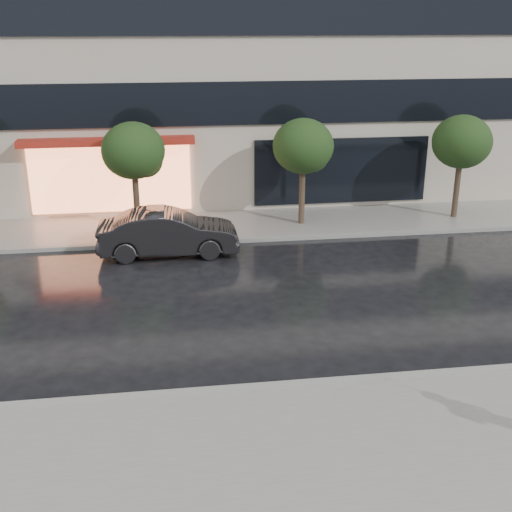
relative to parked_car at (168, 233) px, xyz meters
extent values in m
plane|color=black|center=(1.93, -7.59, -0.75)|extent=(120.00, 120.00, 0.00)
cube|color=slate|center=(1.93, -10.84, -0.69)|extent=(60.00, 4.50, 0.12)
cube|color=slate|center=(1.93, 2.66, -0.69)|extent=(60.00, 3.50, 0.12)
cube|color=gray|center=(1.93, -8.59, -0.68)|extent=(60.00, 0.25, 0.14)
cube|color=gray|center=(1.93, 0.91, -0.68)|extent=(60.00, 0.25, 0.14)
cube|color=black|center=(1.93, 4.35, 3.55)|extent=(28.00, 0.12, 1.60)
cube|color=black|center=(1.93, 4.35, 6.75)|extent=(28.00, 0.12, 1.60)
cube|color=#FF8C59|center=(-2.07, 4.33, 0.85)|extent=(6.00, 0.10, 2.60)
cube|color=maroon|center=(-2.07, 4.00, 2.30)|extent=(6.40, 0.70, 0.25)
cube|color=black|center=(6.93, 4.35, 0.85)|extent=(7.00, 0.10, 2.60)
cylinder|color=#33261C|center=(-1.07, 2.41, 0.35)|extent=(0.22, 0.22, 2.20)
ellipsoid|color=#183313|center=(-1.07, 2.41, 2.25)|extent=(2.20, 2.20, 1.98)
sphere|color=#183313|center=(-0.67, 2.61, 1.85)|extent=(1.20, 1.20, 1.20)
cylinder|color=#33261C|center=(4.93, 2.41, 0.35)|extent=(0.22, 0.22, 2.20)
ellipsoid|color=#183313|center=(4.93, 2.41, 2.25)|extent=(2.20, 2.20, 1.98)
sphere|color=#183313|center=(5.33, 2.61, 1.85)|extent=(1.20, 1.20, 1.20)
cylinder|color=#33261C|center=(10.93, 2.41, 0.35)|extent=(0.22, 0.22, 2.20)
ellipsoid|color=#183313|center=(10.93, 2.41, 2.25)|extent=(2.20, 2.20, 1.98)
sphere|color=#183313|center=(11.33, 2.61, 1.85)|extent=(1.20, 1.20, 1.20)
imported|color=black|center=(0.00, 0.00, 0.00)|extent=(4.55, 1.62, 1.49)
camera|label=1|loc=(0.07, -20.01, 6.56)|focal=45.00mm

